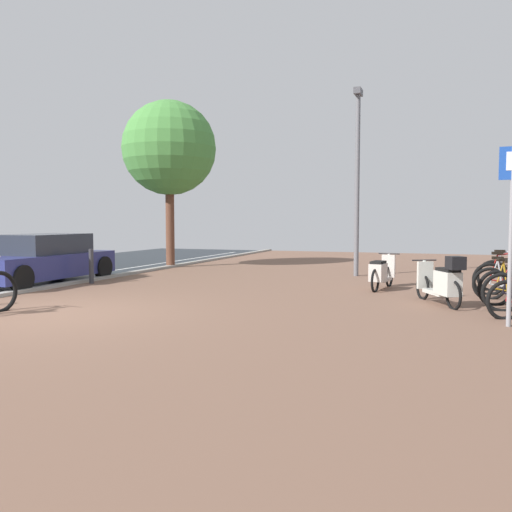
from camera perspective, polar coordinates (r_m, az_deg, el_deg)
ground at (r=9.28m, az=-14.82°, el=-6.63°), size 21.00×40.00×0.13m
bicycle_rack_02 at (r=11.50m, az=25.37°, el=-3.01°), size 1.28×0.60×0.98m
bicycle_rack_03 at (r=12.25m, az=24.91°, el=-2.63°), size 1.34×0.48×0.96m
bicycle_rack_04 at (r=13.01m, az=24.84°, el=-2.18°), size 1.40×0.51×1.02m
bicycle_rack_05 at (r=13.78m, az=24.98°, el=-1.86°), size 1.37×0.50×1.03m
scooter_near at (r=13.06m, az=13.06°, el=-1.78°), size 0.60×1.77×0.85m
scooter_mid at (r=10.93m, az=19.11°, el=-2.61°), size 1.02×1.68×1.00m
parked_car_near at (r=15.04m, az=-21.66°, el=-0.39°), size 1.79×4.12×1.27m
parking_sign at (r=9.10m, az=25.38°, el=3.74°), size 0.40×0.07×2.75m
lamp_post at (r=16.06m, az=10.64°, el=8.67°), size 0.20×0.52×5.39m
street_tree at (r=19.07m, az=-9.14°, el=11.13°), size 3.21×3.21×5.71m
bollard_far at (r=14.56m, az=-17.00°, el=-1.04°), size 0.12×0.12×0.89m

